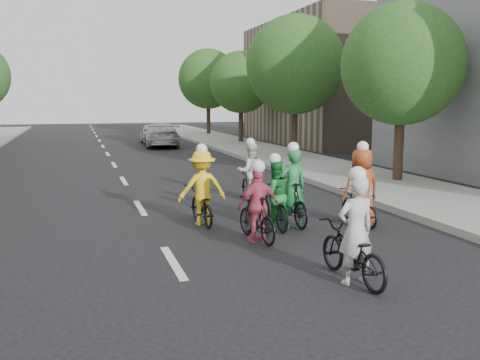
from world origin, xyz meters
name	(u,v)px	position (x,y,z in m)	size (l,w,h in m)	color
ground	(173,263)	(0.00, 0.00, 0.00)	(120.00, 120.00, 0.00)	black
sidewalk_right	(330,170)	(8.00, 10.00, 0.07)	(4.00, 80.00, 0.15)	gray
curb_right	(284,172)	(6.05, 10.00, 0.09)	(0.18, 80.00, 0.18)	#999993
bldg_se	(345,83)	(16.00, 24.00, 4.00)	(10.00, 14.00, 8.00)	gray
tree_r_0	(402,64)	(8.80, 6.60, 3.96)	(4.00, 4.00, 5.97)	black
tree_r_1	(295,65)	(8.80, 15.60, 4.52)	(4.80, 4.80, 6.93)	black
tree_r_2	(241,82)	(8.80, 24.60, 3.96)	(4.00, 4.00, 5.97)	black
tree_r_3	(208,79)	(8.80, 33.60, 4.52)	(4.80, 4.80, 6.93)	black
cyclist_0	(353,245)	(2.49, -1.80, 0.59)	(0.74, 1.81, 1.82)	black
cyclist_1	(202,194)	(1.14, 2.72, 0.69)	(1.12, 1.66, 1.85)	black
cyclist_2	(274,200)	(2.55, 1.83, 0.63)	(0.76, 1.69, 1.68)	black
cyclist_3	(250,177)	(3.16, 5.38, 0.63)	(0.81, 1.59, 1.76)	black
cyclist_4	(292,197)	(3.04, 2.01, 0.65)	(0.66, 1.69, 1.89)	black
cyclist_5	(257,212)	(1.86, 0.92, 0.60)	(0.92, 1.60, 1.64)	black
cyclist_6	(360,195)	(4.54, 1.60, 0.69)	(0.87, 1.52, 1.91)	black
follow_car_lead	(161,135)	(3.38, 23.66, 0.72)	(2.02, 4.97, 1.44)	#A3A2A7
follow_car_trail	(151,133)	(3.40, 27.93, 0.62)	(1.46, 3.64, 1.24)	silver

